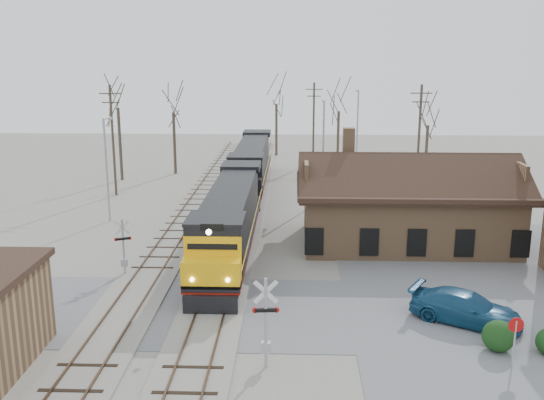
{
  "coord_description": "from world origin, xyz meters",
  "views": [
    {
      "loc": [
        4.18,
        -28.95,
        12.99
      ],
      "look_at": [
        2.78,
        9.0,
        3.75
      ],
      "focal_mm": 40.0,
      "sensor_mm": 36.0,
      "label": 1
    }
  ],
  "objects_px": {
    "locomotive_trailing": "(251,164)",
    "depot": "(406,210)",
    "locomotive_lead": "(229,221)",
    "parked_car": "(466,308)"
  },
  "relations": [
    {
      "from": "locomotive_trailing",
      "to": "depot",
      "type": "bearing_deg",
      "value": -55.43
    },
    {
      "from": "depot",
      "to": "locomotive_trailing",
      "type": "height_order",
      "value": "depot"
    },
    {
      "from": "depot",
      "to": "locomotive_lead",
      "type": "relative_size",
      "value": 0.75
    },
    {
      "from": "locomotive_lead",
      "to": "parked_car",
      "type": "bearing_deg",
      "value": -37.75
    },
    {
      "from": "locomotive_trailing",
      "to": "parked_car",
      "type": "height_order",
      "value": "locomotive_trailing"
    },
    {
      "from": "depot",
      "to": "locomotive_lead",
      "type": "distance_m",
      "value": 12.38
    },
    {
      "from": "depot",
      "to": "parked_car",
      "type": "xyz_separation_m",
      "value": [
        0.71,
        -12.93,
        -1.62
      ]
    },
    {
      "from": "depot",
      "to": "locomotive_lead",
      "type": "xyz_separation_m",
      "value": [
        -11.99,
        -3.1,
        -0.05
      ]
    },
    {
      "from": "depot",
      "to": "locomotive_lead",
      "type": "height_order",
      "value": "depot"
    },
    {
      "from": "locomotive_lead",
      "to": "parked_car",
      "type": "xyz_separation_m",
      "value": [
        12.7,
        -9.83,
        -1.57
      ]
    }
  ]
}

